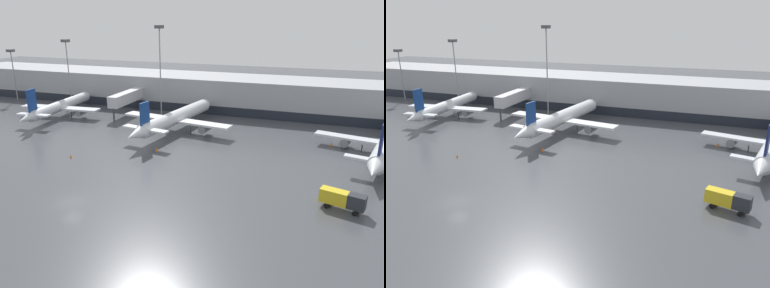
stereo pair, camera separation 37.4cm
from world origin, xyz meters
TOP-DOWN VIEW (x-y plane):
  - ground_plane at (0.00, 0.00)m, footprint 320.00×320.00m
  - terminal_building at (-0.08, 61.92)m, footprint 160.00×30.66m
  - parked_jet_0 at (-31.87, 38.47)m, footprint 21.51×31.11m
  - parked_jet_1 at (0.87, 36.97)m, footprint 26.61×34.87m
  - service_truck_0 at (35.65, 10.46)m, footprint 6.05×3.19m
  - traffic_cone_0 at (-10.86, 14.53)m, footprint 0.37×0.37m
  - traffic_cone_1 at (2.47, 23.13)m, footprint 0.49×0.49m
  - traffic_cone_3 at (34.28, 37.63)m, footprint 0.49×0.49m
  - apron_light_mast_0 at (-37.53, 50.79)m, footprint 1.80×1.80m
  - apron_light_mast_1 at (-7.78, 48.41)m, footprint 1.80×1.80m
  - apron_light_mast_2 at (-58.65, 51.84)m, footprint 1.80×1.80m

SIDE VIEW (x-z plane):
  - ground_plane at x=0.00m, z-range 0.00..0.00m
  - traffic_cone_0 at x=-10.86m, z-range 0.00..0.62m
  - traffic_cone_1 at x=2.47m, z-range 0.00..0.73m
  - traffic_cone_3 at x=34.28m, z-range 0.00..0.79m
  - service_truck_0 at x=35.65m, z-range 0.30..2.94m
  - parked_jet_0 at x=-31.87m, z-range -1.69..7.38m
  - parked_jet_1 at x=0.87m, z-range -1.35..7.52m
  - terminal_building at x=-0.08m, z-range 0.00..9.00m
  - apron_light_mast_2 at x=-58.65m, z-range 4.71..20.09m
  - apron_light_mast_0 at x=-37.53m, z-range 5.37..24.10m
  - apron_light_mast_1 at x=-7.78m, z-range 6.05..28.78m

